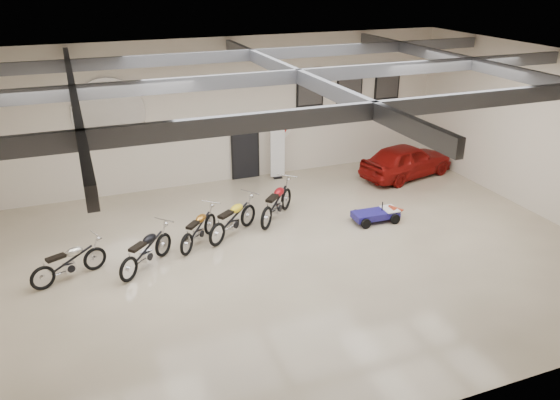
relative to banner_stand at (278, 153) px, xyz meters
name	(u,v)px	position (x,y,z in m)	size (l,w,h in m)	color
floor	(296,254)	(-1.57, -5.50, -0.96)	(16.00, 12.00, 0.01)	#C2B194
ceiling	(299,65)	(-1.57, -5.50, 4.04)	(16.00, 12.00, 0.01)	slate
back_wall	(230,111)	(-1.57, 0.50, 1.54)	(16.00, 0.02, 5.00)	beige
right_wall	(543,134)	(6.43, -5.50, 1.54)	(0.02, 12.00, 5.00)	beige
ceiling_beams	(298,76)	(-1.57, -5.50, 3.79)	(15.80, 11.80, 0.32)	#505257
door	(245,150)	(-1.07, 0.45, 0.09)	(0.92, 0.08, 2.10)	black
logo_plaque	(109,114)	(-5.57, 0.45, 1.84)	(2.30, 0.06, 1.16)	silver
poster_left	(310,88)	(1.43, 0.46, 2.14)	(1.05, 0.08, 1.35)	black
poster_mid	(350,84)	(3.03, 0.46, 2.14)	(1.05, 0.08, 1.35)	black
poster_right	(387,81)	(4.63, 0.46, 2.14)	(1.05, 0.08, 1.35)	black
oil_sign	(281,129)	(0.33, 0.45, 0.74)	(0.72, 0.10, 0.72)	white
banner_stand	(278,153)	(0.00, 0.00, 0.00)	(0.52, 0.21, 1.92)	white
motorcycle_silver	(69,261)	(-7.25, -4.65, -0.47)	(1.90, 0.59, 0.99)	silver
motorcycle_black	(146,250)	(-5.41, -4.78, -0.44)	(2.00, 0.62, 1.04)	silver
motorcycle_gold	(198,228)	(-3.86, -3.98, -0.47)	(1.90, 0.59, 0.99)	silver
motorcycle_yellow	(233,218)	(-2.83, -3.82, -0.42)	(2.08, 0.65, 1.08)	silver
motorcycle_red	(277,202)	(-1.27, -3.24, -0.39)	(2.19, 0.68, 1.14)	silver
go_kart	(380,211)	(1.59, -4.50, -0.65)	(1.73, 0.78, 0.63)	navy
vintage_car	(407,160)	(4.43, -1.55, -0.34)	(3.66, 1.48, 1.25)	maroon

